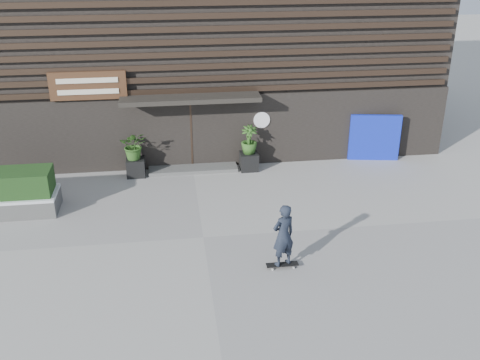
{
  "coord_description": "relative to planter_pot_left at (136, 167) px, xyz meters",
  "views": [
    {
      "loc": [
        -0.77,
        -12.78,
        7.42
      ],
      "look_at": [
        1.14,
        1.14,
        1.1
      ],
      "focal_mm": 41.33,
      "sensor_mm": 36.0,
      "label": 1
    }
  ],
  "objects": [
    {
      "name": "blue_tarp",
      "position": [
        8.31,
        0.3,
        0.53
      ],
      "size": [
        1.76,
        0.42,
        1.66
      ],
      "primitive_type": "cube",
      "rotation": [
        0.0,
        0.0,
        -0.17
      ],
      "color": "#0D1DB0",
      "rests_on": "ground"
    },
    {
      "name": "entrance_step",
      "position": [
        1.9,
        0.2,
        -0.24
      ],
      "size": [
        3.0,
        0.8,
        0.12
      ],
      "primitive_type": "cube",
      "color": "#4C4D4A",
      "rests_on": "ground"
    },
    {
      "name": "ground",
      "position": [
        1.9,
        -4.4,
        -0.3
      ],
      "size": [
        80.0,
        80.0,
        0.0
      ],
      "primitive_type": "plane",
      "color": "#9E9B96",
      "rests_on": "ground"
    },
    {
      "name": "skateboarder",
      "position": [
        3.69,
        -6.1,
        0.58
      ],
      "size": [
        0.78,
        0.57,
        1.69
      ],
      "color": "black",
      "rests_on": "ground"
    },
    {
      "name": "building",
      "position": [
        1.9,
        5.56,
        3.69
      ],
      "size": [
        18.0,
        11.0,
        8.0
      ],
      "color": "black",
      "rests_on": "ground"
    },
    {
      "name": "bamboo_right",
      "position": [
        3.8,
        0.0,
        0.78
      ],
      "size": [
        0.54,
        0.54,
        0.96
      ],
      "primitive_type": "imported",
      "color": "#2D591E",
      "rests_on": "planter_pot_right"
    },
    {
      "name": "planter_pot_left",
      "position": [
        0.0,
        0.0,
        0.0
      ],
      "size": [
        0.6,
        0.6,
        0.6
      ],
      "primitive_type": "cube",
      "color": "black",
      "rests_on": "ground"
    },
    {
      "name": "planter_pot_right",
      "position": [
        3.8,
        0.0,
        0.0
      ],
      "size": [
        0.6,
        0.6,
        0.6
      ],
      "primitive_type": "cube",
      "color": "black",
      "rests_on": "ground"
    },
    {
      "name": "bamboo_left",
      "position": [
        0.0,
        0.0,
        0.78
      ],
      "size": [
        0.86,
        0.75,
        0.96
      ],
      "primitive_type": "imported",
      "color": "#2D591E",
      "rests_on": "planter_pot_left"
    }
  ]
}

